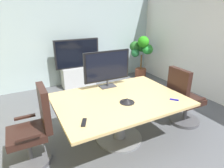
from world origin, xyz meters
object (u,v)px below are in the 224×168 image
remote_control (84,122)px  conference_table (119,108)px  office_chair_right (183,101)px  conference_phone (127,101)px  office_chair_left (34,132)px  tv_monitor (107,67)px  potted_plant (142,52)px  wall_display_unit (78,71)px

remote_control → conference_table: bearing=55.9°
office_chair_right → conference_phone: bearing=93.3°
office_chair_left → remote_control: 0.81m
conference_table → office_chair_right: office_chair_right is taller
office_chair_left → conference_phone: size_ratio=4.95×
office_chair_right → remote_control: bearing=99.0°
conference_table → tv_monitor: tv_monitor is taller
conference_table → potted_plant: bearing=47.9°
office_chair_right → tv_monitor: 1.52m
conference_phone → remote_control: (-0.75, -0.22, -0.02)m
office_chair_right → potted_plant: 2.65m
office_chair_left → wall_display_unit: wall_display_unit is taller
wall_display_unit → potted_plant: bearing=-7.0°
conference_phone → wall_display_unit: bearing=86.9°
conference_table → potted_plant: 3.17m
office_chair_right → wall_display_unit: 2.93m
tv_monitor → potted_plant: tv_monitor is taller
wall_display_unit → remote_control: 3.13m
conference_table → potted_plant: potted_plant is taller
conference_phone → remote_control: 0.78m
office_chair_left → conference_phone: office_chair_left is taller
conference_table → conference_phone: bearing=-81.5°
potted_plant → tv_monitor: bearing=-138.6°
potted_plant → conference_phone: size_ratio=5.98×
office_chair_right → tv_monitor: bearing=62.8°
tv_monitor → conference_phone: size_ratio=3.82×
wall_display_unit → office_chair_right: bearing=-68.2°
conference_table → office_chair_left: size_ratio=1.78×
office_chair_right → potted_plant: size_ratio=0.83×
conference_table → wall_display_unit: wall_display_unit is taller
tv_monitor → office_chair_left: bearing=-162.9°
conference_phone → tv_monitor: bearing=88.0°
conference_phone → potted_plant: bearing=50.4°
tv_monitor → wall_display_unit: size_ratio=0.64×
conference_phone → remote_control: conference_phone is taller
conference_table → wall_display_unit: size_ratio=1.48×
office_chair_left → tv_monitor: tv_monitor is taller
tv_monitor → conference_phone: bearing=-92.0°
tv_monitor → conference_phone: tv_monitor is taller
office_chair_right → conference_table: bearing=85.3°
office_chair_left → remote_control: (0.54, -0.52, 0.29)m
office_chair_left → office_chair_right: (2.53, -0.26, 0.00)m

